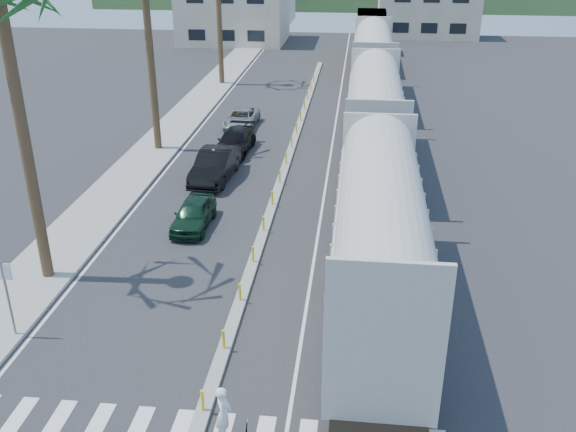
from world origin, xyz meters
name	(u,v)px	position (x,y,z in m)	size (l,w,h in m)	color
ground	(211,391)	(0.00, 0.00, 0.00)	(140.00, 140.00, 0.00)	#28282B
sidewalk	(169,134)	(-8.50, 25.00, 0.07)	(3.00, 90.00, 0.15)	gray
rails	(371,128)	(5.00, 28.00, 0.03)	(1.56, 100.00, 0.06)	black
median	(286,165)	(0.00, 19.96, 0.09)	(0.45, 60.00, 0.85)	gray
lane_markings	(262,139)	(-2.15, 25.00, 0.00)	(9.42, 90.00, 0.01)	silver
freight_train	(374,98)	(5.00, 25.23, 2.91)	(3.00, 60.94, 5.85)	beige
street_sign	(6,288)	(-7.30, 2.00, 1.97)	(0.60, 0.08, 3.00)	slate
car_lead	(194,214)	(-3.34, 11.31, 0.66)	(1.60, 3.91, 1.33)	black
car_second	(215,165)	(-3.64, 17.40, 0.83)	(2.07, 5.16, 1.67)	black
car_third	(235,142)	(-3.43, 22.10, 0.69)	(2.22, 4.88, 1.39)	black
car_rear	(241,118)	(-4.00, 27.51, 0.60)	(2.19, 4.43, 1.21)	#9B9EA0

